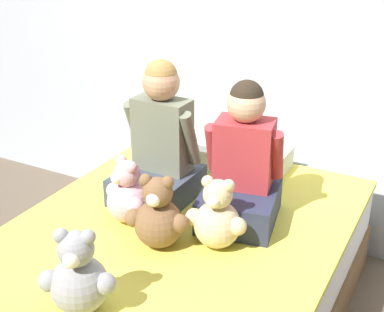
{
  "coord_description": "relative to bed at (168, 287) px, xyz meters",
  "views": [
    {
      "loc": [
        0.98,
        -1.61,
        1.71
      ],
      "look_at": [
        0.0,
        0.22,
        0.79
      ],
      "focal_mm": 50.0,
      "sensor_mm": 36.0,
      "label": 1
    }
  ],
  "objects": [
    {
      "name": "wall_behind_bed",
      "position": [
        0.0,
        1.06,
        1.0
      ],
      "size": [
        8.0,
        0.06,
        2.5
      ],
      "color": "silver",
      "rests_on": "ground_plane"
    },
    {
      "name": "bed",
      "position": [
        0.0,
        0.0,
        0.0
      ],
      "size": [
        1.35,
        1.88,
        0.51
      ],
      "color": "brown",
      "rests_on": "ground_plane"
    },
    {
      "name": "child_on_left",
      "position": [
        -0.21,
        0.3,
        0.51
      ],
      "size": [
        0.35,
        0.39,
        0.65
      ],
      "rotation": [
        0.0,
        0.0,
        -0.02
      ],
      "color": "#384251",
      "rests_on": "bed"
    },
    {
      "name": "child_on_right",
      "position": [
        0.2,
        0.3,
        0.49
      ],
      "size": [
        0.38,
        0.42,
        0.61
      ],
      "rotation": [
        0.0,
        0.0,
        0.2
      ],
      "color": "#282D47",
      "rests_on": "bed"
    },
    {
      "name": "teddy_bear_held_by_left_child",
      "position": [
        -0.21,
        0.03,
        0.38
      ],
      "size": [
        0.23,
        0.19,
        0.3
      ],
      "rotation": [
        0.0,
        0.0,
        -0.43
      ],
      "color": "#DBA3B2",
      "rests_on": "bed"
    },
    {
      "name": "teddy_bear_held_by_right_child",
      "position": [
        0.21,
        0.04,
        0.38
      ],
      "size": [
        0.25,
        0.19,
        0.3
      ],
      "rotation": [
        0.0,
        0.0,
        0.1
      ],
      "color": "#D1B78E",
      "rests_on": "bed"
    },
    {
      "name": "teddy_bear_between_children",
      "position": [
        -0.0,
        -0.07,
        0.39
      ],
      "size": [
        0.25,
        0.2,
        0.31
      ],
      "rotation": [
        0.0,
        0.0,
        0.27
      ],
      "color": "brown",
      "rests_on": "bed"
    },
    {
      "name": "teddy_bear_at_foot_of_bed",
      "position": [
        -0.03,
        -0.52,
        0.39
      ],
      "size": [
        0.25,
        0.2,
        0.31
      ],
      "rotation": [
        0.0,
        0.0,
        0.41
      ],
      "color": "#939399",
      "rests_on": "bed"
    },
    {
      "name": "pillow_at_headboard",
      "position": [
        0.0,
        0.77,
        0.31
      ],
      "size": [
        0.47,
        0.29,
        0.11
      ],
      "color": "silver",
      "rests_on": "bed"
    }
  ]
}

